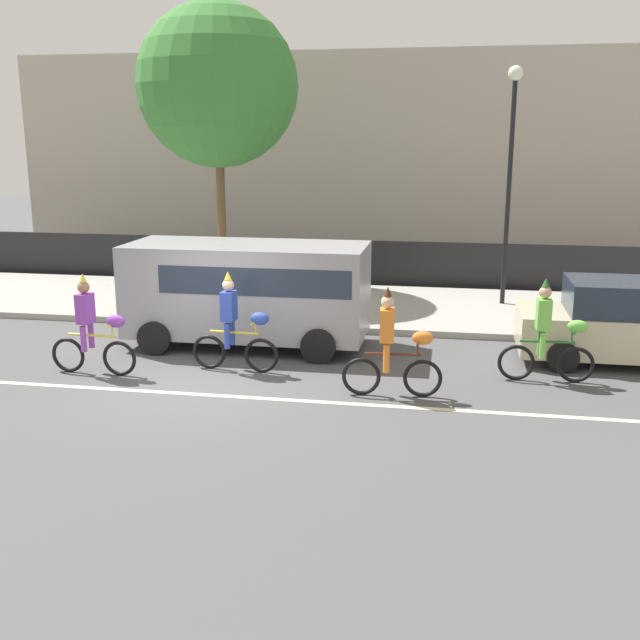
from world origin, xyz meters
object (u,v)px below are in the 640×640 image
(parade_cyclist_cobalt, at_px, (235,328))
(street_lamp_post, at_px, (511,151))
(parade_cyclist_purple, at_px, (92,331))
(parade_cyclist_lime, at_px, (549,337))
(parked_van_grey, at_px, (251,287))
(parked_car_beige, at_px, (625,324))
(parade_cyclist_orange, at_px, (393,349))

(parade_cyclist_cobalt, xyz_separation_m, street_lamp_post, (5.30, 6.27, 3.15))
(street_lamp_post, bearing_deg, parade_cyclist_purple, -138.59)
(parade_cyclist_cobalt, distance_m, parade_cyclist_lime, 5.76)
(parked_van_grey, bearing_deg, parade_cyclist_purple, -134.64)
(parade_cyclist_lime, xyz_separation_m, parked_car_beige, (1.62, 1.49, -0.06))
(parade_cyclist_purple, bearing_deg, parked_car_beige, 14.22)
(parade_cyclist_orange, bearing_deg, parked_van_grey, 140.26)
(parade_cyclist_purple, relative_size, parked_car_beige, 0.47)
(parade_cyclist_lime, height_order, street_lamp_post, street_lamp_post)
(parade_cyclist_purple, distance_m, parade_cyclist_lime, 8.37)
(parked_van_grey, xyz_separation_m, street_lamp_post, (5.47, 4.51, 2.71))
(parked_van_grey, distance_m, street_lamp_post, 7.58)
(parked_car_beige, bearing_deg, parade_cyclist_orange, -147.27)
(parade_cyclist_purple, bearing_deg, parked_van_grey, 45.36)
(parade_cyclist_lime, xyz_separation_m, parked_van_grey, (-5.91, 1.40, 0.44))
(parade_cyclist_purple, distance_m, parked_van_grey, 3.44)
(parade_cyclist_lime, distance_m, parked_car_beige, 2.20)
(parade_cyclist_lime, distance_m, parked_van_grey, 6.09)
(parade_cyclist_cobalt, bearing_deg, street_lamp_post, 49.77)
(parked_car_beige, bearing_deg, parade_cyclist_cobalt, -165.90)
(parade_cyclist_orange, bearing_deg, parade_cyclist_cobalt, 163.29)
(parade_cyclist_cobalt, relative_size, parked_van_grey, 0.38)
(parade_cyclist_orange, bearing_deg, parked_car_beige, 32.73)
(parked_van_grey, bearing_deg, parade_cyclist_orange, -39.74)
(parade_cyclist_cobalt, relative_size, parade_cyclist_orange, 1.00)
(parade_cyclist_purple, bearing_deg, parade_cyclist_orange, -2.60)
(parade_cyclist_purple, height_order, parade_cyclist_lime, same)
(parade_cyclist_cobalt, bearing_deg, parked_car_beige, 14.10)
(parade_cyclist_orange, height_order, street_lamp_post, street_lamp_post)
(parade_cyclist_orange, relative_size, parked_car_beige, 0.47)
(parade_cyclist_lime, bearing_deg, parade_cyclist_purple, -172.94)
(parade_cyclist_purple, xyz_separation_m, parade_cyclist_orange, (5.62, -0.25, 0.00))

